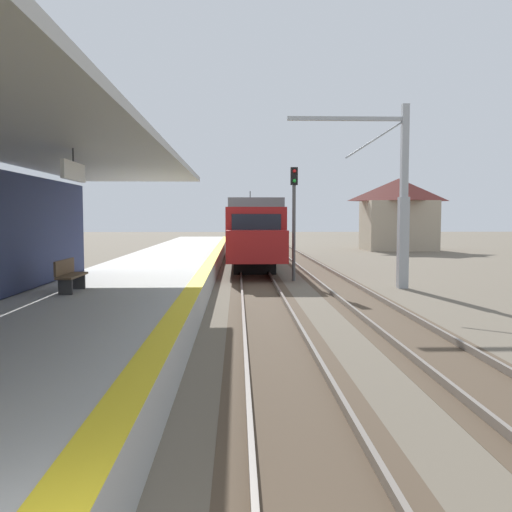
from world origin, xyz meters
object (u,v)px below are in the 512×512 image
Objects in this scene: platform_bench at (69,274)px; distant_trackside_house at (398,213)px; rail_signal_post at (294,211)px; catenary_pylon_far_side at (396,201)px; approaching_train at (252,229)px.

distant_trackside_house reaches higher than platform_bench.
platform_bench is (-7.15, -10.19, -1.82)m from rail_signal_post.
distant_trackside_house is (7.90, 26.57, -0.27)m from catenary_pylon_far_side.
rail_signal_post is at bearing -116.43° from distant_trackside_house.
approaching_train is 3.77× the size of rail_signal_post.
rail_signal_post is 0.79× the size of distant_trackside_house.
distant_trackside_house is at bearing 47.01° from approaching_train.
platform_bench is 38.96m from distant_trackside_house.
catenary_pylon_far_side is (3.92, -2.79, 0.41)m from rail_signal_post.
catenary_pylon_far_side reaches higher than platform_bench.
catenary_pylon_far_side is 4.69× the size of platform_bench.
rail_signal_post is 0.69× the size of catenary_pylon_far_side.
catenary_pylon_far_side reaches higher than distant_trackside_house.
catenary_pylon_far_side is 27.72m from distant_trackside_house.
distant_trackside_house is at bearing 60.82° from platform_bench.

